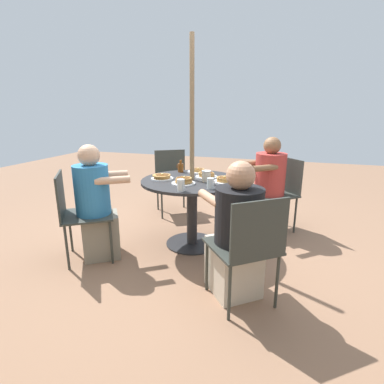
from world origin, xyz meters
name	(u,v)px	position (x,y,z in m)	size (l,w,h in m)	color
ground_plane	(192,244)	(0.00, 0.00, 0.00)	(12.00, 12.00, 0.00)	#8C664C
patio_table	(192,195)	(0.00, 0.00, 0.57)	(1.07, 1.07, 0.73)	#28282B
umbrella_pole	(192,148)	(0.00, 0.00, 1.07)	(0.05, 0.05, 2.13)	#846B4C
patio_chair_north	(279,189)	(-0.87, -0.76, 0.51)	(0.65, 0.65, 0.88)	#333833
diner_north	(267,190)	(-0.73, -0.64, 0.52)	(0.59, 0.58, 1.14)	#3D3D42
patio_chair_east	(172,177)	(0.62, -0.97, 0.51)	(0.64, 0.64, 0.88)	#333833
patio_chair_south	(77,210)	(0.94, 0.66, 0.51)	(0.64, 0.64, 0.88)	#333833
diner_south	(96,207)	(0.80, 0.56, 0.52)	(0.57, 0.54, 1.13)	gray
patio_chair_west	(248,244)	(-0.72, 0.90, 0.51)	(0.65, 0.65, 0.88)	#333833
diner_west	(236,236)	(-0.61, 0.76, 0.49)	(0.60, 0.62, 1.09)	beige
pancake_plate_a	(162,177)	(0.31, 0.07, 0.75)	(0.24, 0.24, 0.06)	white
pancake_plate_b	(225,180)	(-0.35, 0.01, 0.75)	(0.24, 0.24, 0.06)	white
pancake_plate_c	(206,175)	(-0.11, -0.15, 0.75)	(0.24, 0.24, 0.07)	white
pancake_plate_d	(184,181)	(0.02, 0.20, 0.76)	(0.24, 0.24, 0.08)	white
pancake_plate_e	(198,171)	(0.05, -0.39, 0.75)	(0.24, 0.24, 0.05)	white
syrup_bottle	(181,167)	(0.25, -0.34, 0.78)	(0.09, 0.07, 0.14)	brown
coffee_cup	(206,176)	(-0.16, 0.02, 0.79)	(0.10, 0.10, 0.11)	beige
drinking_glass_a	(181,185)	(-0.04, 0.46, 0.79)	(0.07, 0.07, 0.11)	silver
drinking_glass_b	(210,183)	(-0.27, 0.29, 0.78)	(0.07, 0.07, 0.10)	silver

